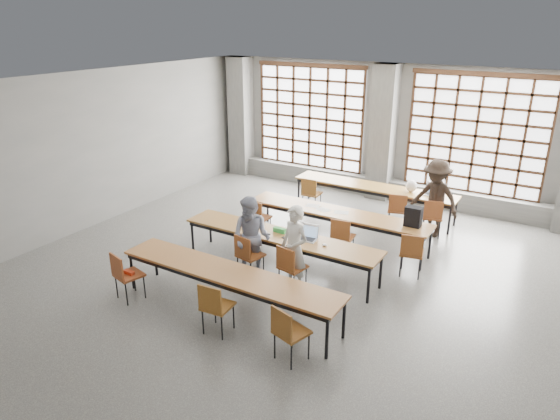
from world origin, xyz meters
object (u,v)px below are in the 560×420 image
Objects in this scene: chair_near_mid at (215,304)px; student_back at (435,198)px; chair_mid_centre at (342,234)px; chair_near_left at (124,272)px; chair_mid_right at (412,250)px; desk_row_b at (337,214)px; chair_near_right at (288,329)px; phone at (285,238)px; chair_front_right at (290,264)px; student_female at (252,238)px; desk_row_c at (280,238)px; laptop_back at (431,192)px; red_pouch at (129,272)px; green_box at (280,230)px; student_male at (294,249)px; chair_back_mid at (397,208)px; laptop_front at (308,235)px; chair_back_left at (311,191)px; chair_back_right at (433,214)px; plastic_bag at (411,186)px; mouse at (325,245)px; chair_mid_left at (257,215)px; backpack at (413,217)px; desk_row_d at (228,275)px; desk_row_a at (374,189)px.

student_back is at bearing 71.88° from chair_near_mid.
chair_near_left is at bearing -126.74° from chair_mid_centre.
desk_row_b is at bearing 160.95° from chair_mid_right.
phone is (-1.35, 2.23, 0.20)m from chair_near_right.
student_female is at bearing 171.78° from chair_front_right.
chair_near_left is at bearing -125.56° from desk_row_c.
chair_front_right is at bearing -47.00° from desk_row_c.
chair_front_right is 1.00× the size of chair_near_right.
laptop_back reaches higher than red_pouch.
desk_row_b is 4.55× the size of chair_near_left.
green_box is at bearing 141.95° from phone.
red_pouch is at bearing 178.63° from chair_near_right.
chair_near_left is 2.90m from phone.
chair_mid_right is at bearing 78.10° from chair_near_right.
desk_row_c is 2.35m from chair_near_mid.
chair_near_left is 1.93m from chair_near_mid.
chair_near_mid is (-0.32, -1.70, 0.00)m from chair_front_right.
student_male is 0.58m from phone.
chair_near_right is at bearing 0.01° from chair_near_left.
laptop_front is at bearing -104.16° from chair_back_mid.
chair_back_right is at bearing 0.05° from chair_back_left.
chair_back_mid is 6.04m from red_pouch.
laptop_back is (1.40, 2.13, 0.13)m from desk_row_b.
chair_mid_right is at bearing -32.44° from chair_back_left.
chair_near_right is (0.70, -3.34, 0.00)m from chair_mid_centre.
desk_row_b is 2.28m from plastic_bag.
plastic_bag reaches higher than chair_near_mid.
chair_mid_right is at bearing 28.10° from laptop_front.
student_female reaches higher than chair_mid_centre.
mouse is at bearing 9.46° from student_female.
student_male reaches higher than student_female.
student_female is (-2.54, -1.51, 0.24)m from chair_mid_right.
backpack reaches higher than chair_mid_left.
laptop_front is (-0.06, 0.61, 0.01)m from student_male.
desk_row_c is 4.55× the size of chair_back_left.
chair_near_right is (-0.70, -3.34, 0.00)m from chair_mid_right.
backpack reaches higher than desk_row_c.
student_male is (-0.23, -1.51, 0.25)m from chair_mid_centre.
chair_near_right is 2.64m from laptop_front.
student_male is 6.28× the size of green_box.
laptop_back is at bearing 109.31° from chair_back_right.
desk_row_d is 4.55× the size of chair_near_mid.
chair_back_left is 3.86m from student_male.
chair_near_left is at bearing -132.06° from backpack.
laptop_front is at bearing -102.75° from plastic_bag.
mouse is 0.24× the size of backpack.
green_box is at bearing 97.39° from chair_near_mid.
desk_row_a and desk_row_b have the same top height.
laptop_back is at bearing 53.67° from chair_back_mid.
chair_mid_right is 1.67m from mouse.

